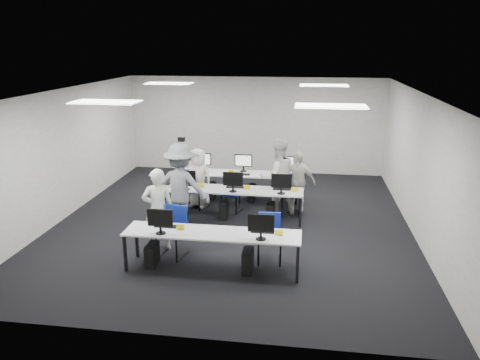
# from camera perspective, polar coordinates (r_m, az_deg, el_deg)

# --- Properties ---
(room) EXTENTS (9.00, 9.02, 3.00)m
(room) POSITION_cam_1_polar(r_m,az_deg,el_deg) (10.49, -0.89, 2.56)
(room) COLOR black
(room) RESTS_ON ground
(ceiling_panels) EXTENTS (5.20, 4.60, 0.02)m
(ceiling_panels) POSITION_cam_1_polar(r_m,az_deg,el_deg) (10.23, -0.92, 10.65)
(ceiling_panels) COLOR white
(ceiling_panels) RESTS_ON room
(desk_front) EXTENTS (3.20, 0.70, 0.73)m
(desk_front) POSITION_cam_1_polar(r_m,az_deg,el_deg) (8.50, -3.41, -6.69)
(desk_front) COLOR silver
(desk_front) RESTS_ON ground
(desk_mid) EXTENTS (3.20, 0.70, 0.73)m
(desk_mid) POSITION_cam_1_polar(r_m,az_deg,el_deg) (10.90, -0.70, -1.38)
(desk_mid) COLOR silver
(desk_mid) RESTS_ON ground
(desk_back) EXTENTS (3.20, 0.70, 0.73)m
(desk_back) POSITION_cam_1_polar(r_m,az_deg,el_deg) (12.23, 0.30, 0.61)
(desk_back) COLOR silver
(desk_back) RESTS_ON ground
(equipment_front) EXTENTS (2.51, 0.41, 1.19)m
(equipment_front) POSITION_cam_1_polar(r_m,az_deg,el_deg) (8.66, -4.66, -8.62)
(equipment_front) COLOR #0B4F95
(equipment_front) RESTS_ON desk_front
(equipment_mid) EXTENTS (2.91, 0.41, 1.19)m
(equipment_mid) POSITION_cam_1_polar(r_m,az_deg,el_deg) (11.02, -1.70, -2.96)
(equipment_mid) COLOR white
(equipment_mid) RESTS_ON desk_mid
(equipment_back) EXTENTS (2.91, 0.41, 1.19)m
(equipment_back) POSITION_cam_1_polar(r_m,az_deg,el_deg) (12.31, 1.20, -0.84)
(equipment_back) COLOR white
(equipment_back) RESTS_ON desk_back
(chair_0) EXTENTS (0.58, 0.61, 0.98)m
(chair_0) POSITION_cam_1_polar(r_m,az_deg,el_deg) (9.26, -8.24, -7.35)
(chair_0) COLOR navy
(chair_0) RESTS_ON ground
(chair_1) EXTENTS (0.49, 0.53, 0.92)m
(chair_1) POSITION_cam_1_polar(r_m,az_deg,el_deg) (8.98, 3.59, -8.13)
(chair_1) COLOR navy
(chair_1) RESTS_ON ground
(chair_2) EXTENTS (0.50, 0.54, 0.95)m
(chair_2) POSITION_cam_1_polar(r_m,az_deg,el_deg) (11.77, -5.85, -2.05)
(chair_2) COLOR navy
(chair_2) RESTS_ON ground
(chair_3) EXTENTS (0.52, 0.55, 0.86)m
(chair_3) POSITION_cam_1_polar(r_m,az_deg,el_deg) (11.55, -0.93, -2.47)
(chair_3) COLOR navy
(chair_3) RESTS_ON ground
(chair_4) EXTENTS (0.53, 0.56, 0.94)m
(chair_4) POSITION_cam_1_polar(r_m,az_deg,el_deg) (11.47, 6.08, -2.58)
(chair_4) COLOR navy
(chair_4) RESTS_ON ground
(chair_5) EXTENTS (0.51, 0.55, 0.89)m
(chair_5) POSITION_cam_1_polar(r_m,az_deg,el_deg) (11.97, -5.97, -1.84)
(chair_5) COLOR navy
(chair_5) RESTS_ON ground
(chair_6) EXTENTS (0.49, 0.52, 0.82)m
(chair_6) POSITION_cam_1_polar(r_m,az_deg,el_deg) (11.78, -0.85, -2.16)
(chair_6) COLOR navy
(chair_6) RESTS_ON ground
(chair_7) EXTENTS (0.43, 0.47, 0.88)m
(chair_7) POSITION_cam_1_polar(r_m,az_deg,el_deg) (11.66, 4.92, -2.33)
(chair_7) COLOR navy
(chair_7) RESTS_ON ground
(handbag) EXTENTS (0.42, 0.29, 0.32)m
(handbag) POSITION_cam_1_polar(r_m,az_deg,el_deg) (11.27, -7.85, 0.18)
(handbag) COLOR #93764C
(handbag) RESTS_ON desk_mid
(student_0) EXTENTS (0.71, 0.59, 1.68)m
(student_0) POSITION_cam_1_polar(r_m,az_deg,el_deg) (9.40, -9.94, -3.58)
(student_0) COLOR silver
(student_0) RESTS_ON ground
(student_1) EXTENTS (1.11, 1.01, 1.86)m
(student_1) POSITION_cam_1_polar(r_m,az_deg,el_deg) (11.19, 4.61, 0.38)
(student_1) COLOR silver
(student_1) RESTS_ON ground
(student_2) EXTENTS (0.83, 0.66, 1.49)m
(student_2) POSITION_cam_1_polar(r_m,az_deg,el_deg) (11.79, -5.09, 0.27)
(student_2) COLOR silver
(student_2) RESTS_ON ground
(student_3) EXTENTS (0.91, 0.47, 1.50)m
(student_3) POSITION_cam_1_polar(r_m,az_deg,el_deg) (11.52, 7.00, -0.16)
(student_3) COLOR silver
(student_3) RESTS_ON ground
(photographer) EXTENTS (1.29, 0.78, 1.94)m
(photographer) POSITION_cam_1_polar(r_m,az_deg,el_deg) (10.33, -7.26, -0.86)
(photographer) COLOR slate
(photographer) RESTS_ON ground
(dslr_camera) EXTENTS (0.15, 0.19, 0.10)m
(dslr_camera) POSITION_cam_1_polar(r_m,az_deg,el_deg) (10.24, -7.16, 4.96)
(dslr_camera) COLOR black
(dslr_camera) RESTS_ON photographer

